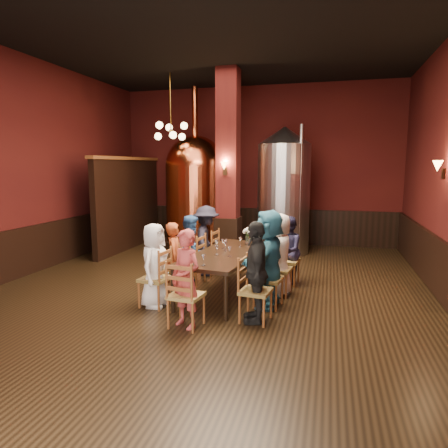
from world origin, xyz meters
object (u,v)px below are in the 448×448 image
(dining_table, at_px, (227,256))
(person_1, at_px, (175,259))
(person_2, at_px, (192,250))
(person_0, at_px, (154,265))
(copper_kettle, at_px, (196,190))
(steel_vessel, at_px, (284,191))
(rose_vase, at_px, (248,233))

(dining_table, height_order, person_1, person_1)
(person_2, bearing_deg, person_0, 165.61)
(copper_kettle, distance_m, steel_vessel, 2.43)
(dining_table, relative_size, person_0, 1.85)
(person_2, distance_m, copper_kettle, 3.68)
(person_0, height_order, steel_vessel, steel_vessel)
(person_1, height_order, person_2, person_2)
(person_0, relative_size, person_2, 1.01)
(rose_vase, bearing_deg, copper_kettle, 124.28)
(person_1, height_order, steel_vessel, steel_vessel)
(person_0, height_order, person_1, person_0)
(steel_vessel, bearing_deg, person_2, -112.56)
(person_1, bearing_deg, steel_vessel, -34.49)
(person_0, xyz_separation_m, rose_vase, (1.18, 1.66, 0.29))
(person_1, relative_size, rose_vase, 3.84)
(copper_kettle, relative_size, steel_vessel, 1.34)
(person_1, distance_m, person_2, 0.66)
(person_0, distance_m, steel_vessel, 4.93)
(person_0, xyz_separation_m, copper_kettle, (-0.90, 4.72, 0.90))
(dining_table, height_order, steel_vessel, steel_vessel)
(copper_kettle, bearing_deg, person_1, -76.31)
(dining_table, height_order, person_0, person_0)
(person_1, bearing_deg, copper_kettle, -0.64)
(person_1, bearing_deg, dining_table, -90.30)
(copper_kettle, xyz_separation_m, steel_vessel, (2.43, -0.13, 0.03))
(dining_table, bearing_deg, person_0, -130.36)
(person_2, bearing_deg, person_1, 165.61)
(person_0, height_order, rose_vase, person_0)
(steel_vessel, bearing_deg, dining_table, -98.55)
(person_1, xyz_separation_m, rose_vase, (1.10, 0.99, 0.33))
(person_1, bearing_deg, person_2, -21.51)
(steel_vessel, relative_size, rose_vase, 9.68)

